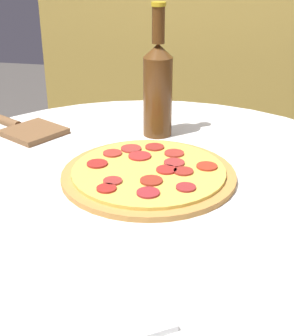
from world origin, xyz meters
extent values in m
cylinder|color=silver|center=(0.00, 0.00, 0.76)|extent=(0.93, 0.93, 0.02)
cube|color=gold|center=(0.00, 1.02, 0.76)|extent=(1.25, 0.04, 1.52)
cylinder|color=#B77F3D|center=(0.00, 0.00, 0.77)|extent=(0.31, 0.31, 0.01)
cylinder|color=#E0BC4C|center=(0.00, 0.00, 0.78)|extent=(0.27, 0.27, 0.01)
cylinder|color=maroon|center=(-0.01, 0.10, 0.79)|extent=(0.04, 0.04, 0.00)
cylinder|color=#A32421|center=(0.03, 0.00, 0.79)|extent=(0.04, 0.04, 0.00)
cylinder|color=#9D2D25|center=(-0.08, 0.05, 0.79)|extent=(0.04, 0.04, 0.00)
cylinder|color=maroon|center=(0.06, 0.00, 0.79)|extent=(0.03, 0.03, 0.00)
cylinder|color=maroon|center=(-0.05, -0.09, 0.79)|extent=(0.03, 0.03, 0.00)
cylinder|color=maroon|center=(0.03, 0.07, 0.79)|extent=(0.04, 0.04, 0.00)
cylinder|color=maroon|center=(0.07, -0.06, 0.79)|extent=(0.03, 0.03, 0.00)
cylinder|color=maroon|center=(-0.05, -0.06, 0.79)|extent=(0.03, 0.03, 0.00)
cylinder|color=maroon|center=(0.01, -0.05, 0.79)|extent=(0.04, 0.04, 0.00)
cylinder|color=maroon|center=(-0.05, 0.08, 0.79)|extent=(0.04, 0.04, 0.00)
cylinder|color=#A32D1C|center=(0.10, 0.03, 0.79)|extent=(0.04, 0.04, 0.00)
cylinder|color=maroon|center=(0.04, 0.03, 0.79)|extent=(0.04, 0.04, 0.00)
cylinder|color=#A82826|center=(-0.03, 0.05, 0.79)|extent=(0.04, 0.04, 0.00)
cylinder|color=maroon|center=(0.02, -0.09, 0.79)|extent=(0.04, 0.04, 0.00)
cylinder|color=maroon|center=(-0.09, 0.00, 0.79)|extent=(0.04, 0.04, 0.00)
cylinder|color=#563314|center=(-0.02, 0.21, 0.85)|extent=(0.06, 0.06, 0.17)
cone|color=#563314|center=(-0.02, 0.21, 0.95)|extent=(0.06, 0.06, 0.03)
cylinder|color=#563314|center=(-0.02, 0.21, 1.00)|extent=(0.03, 0.03, 0.07)
cylinder|color=gold|center=(-0.02, 0.21, 1.04)|extent=(0.03, 0.03, 0.01)
cube|color=brown|center=(-0.29, 0.16, 0.78)|extent=(0.15, 0.15, 0.01)
cube|color=white|center=(0.05, -0.36, 0.77)|extent=(0.12, 0.11, 0.01)
camera|label=1|loc=(0.15, -0.73, 1.14)|focal=50.00mm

